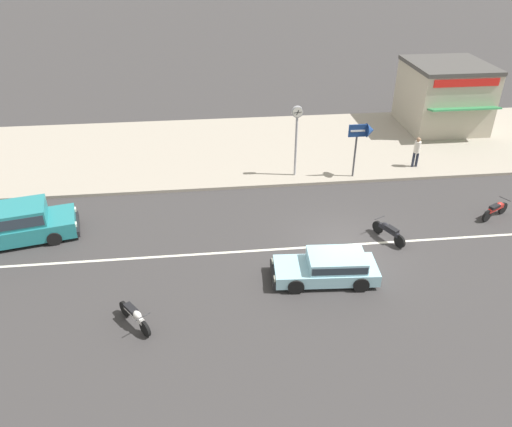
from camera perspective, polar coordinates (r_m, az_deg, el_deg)
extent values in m
plane|color=#383535|center=(21.28, 10.16, -3.57)|extent=(160.00, 160.00, 0.00)
cube|color=silver|center=(21.28, 10.16, -3.56)|extent=(50.40, 0.14, 0.01)
cube|color=#9E9384|center=(30.22, 4.96, 7.73)|extent=(68.00, 10.00, 0.15)
cube|color=teal|center=(23.33, -25.70, -1.62)|extent=(5.06, 2.86, 0.70)
cube|color=teal|center=(23.05, -26.80, -0.26)|extent=(3.51, 2.35, 0.70)
cube|color=#28333D|center=(23.05, -26.80, -0.26)|extent=(3.39, 2.35, 0.45)
cube|color=black|center=(23.14, -19.70, -1.10)|extent=(0.51, 1.83, 0.28)
cube|color=white|center=(23.55, -19.97, 0.45)|extent=(0.13, 0.25, 0.14)
cube|color=white|center=(22.39, -19.89, -1.17)|extent=(0.13, 0.25, 0.14)
cylinder|color=black|center=(24.01, -22.00, -0.41)|extent=(0.63, 0.34, 0.60)
cylinder|color=black|center=(22.46, -22.05, -2.65)|extent=(0.63, 0.34, 0.60)
cube|color=#93C6D6|center=(19.02, 7.93, -6.48)|extent=(3.94, 1.81, 0.48)
cube|color=#93C6D6|center=(18.82, 9.18, -5.28)|extent=(2.20, 1.54, 0.46)
cube|color=#28333D|center=(18.82, 9.18, -5.28)|extent=(2.12, 1.57, 0.29)
cube|color=black|center=(18.85, 1.95, -6.94)|extent=(0.22, 1.54, 0.28)
cube|color=white|center=(18.29, 2.19, -7.47)|extent=(0.10, 0.24, 0.14)
cube|color=white|center=(19.16, 1.93, -5.45)|extent=(0.10, 0.24, 0.14)
cylinder|color=black|center=(18.34, 4.58, -8.28)|extent=(0.61, 0.26, 0.60)
cylinder|color=black|center=(19.51, 4.08, -5.54)|extent=(0.61, 0.26, 0.60)
cylinder|color=black|center=(18.76, 11.89, -7.93)|extent=(0.61, 0.26, 0.60)
cylinder|color=black|center=(19.91, 10.94, -5.27)|extent=(0.61, 0.26, 0.60)
cylinder|color=black|center=(17.06, -12.56, -12.73)|extent=(0.41, 0.51, 0.56)
cylinder|color=black|center=(17.96, -14.76, -10.49)|extent=(0.41, 0.51, 0.56)
cube|color=silver|center=(17.37, -13.77, -11.09)|extent=(0.77, 0.98, 0.18)
cube|color=black|center=(17.40, -14.11, -10.47)|extent=(0.54, 0.62, 0.12)
ellipsoid|color=silver|center=(17.14, -13.43, -11.19)|extent=(0.43, 0.46, 0.22)
cylinder|color=#232326|center=(16.75, -12.81, -11.42)|extent=(0.47, 0.35, 0.03)
cylinder|color=black|center=(25.67, 26.37, 0.54)|extent=(0.54, 0.35, 0.56)
cylinder|color=black|center=(24.69, 24.88, -0.26)|extent=(0.54, 0.35, 0.56)
cube|color=red|center=(25.08, 25.74, 0.54)|extent=(0.99, 0.61, 0.18)
cube|color=black|center=(24.90, 25.62, 0.72)|extent=(0.60, 0.47, 0.12)
ellipsoid|color=red|center=(25.20, 26.06, 0.92)|extent=(0.47, 0.40, 0.22)
cylinder|color=#232326|center=(25.42, 26.59, 1.50)|extent=(0.29, 0.51, 0.03)
cylinder|color=black|center=(22.22, 13.74, -1.54)|extent=(0.33, 0.55, 0.56)
cylinder|color=black|center=(21.51, 16.10, -3.08)|extent=(0.33, 0.55, 0.56)
cube|color=black|center=(21.75, 14.97, -1.86)|extent=(0.60, 1.05, 0.18)
cube|color=black|center=(21.59, 15.31, -1.74)|extent=(0.47, 0.63, 0.12)
ellipsoid|color=black|center=(21.82, 14.59, -1.32)|extent=(0.39, 0.46, 0.22)
cylinder|color=#232326|center=(21.95, 13.95, -0.47)|extent=(0.52, 0.27, 0.03)
cylinder|color=#9E9EA3|center=(25.79, 4.57, 7.59)|extent=(0.12, 0.12, 3.17)
cylinder|color=#9E9EA3|center=(25.12, 4.75, 11.51)|extent=(0.57, 0.18, 0.57)
cylinder|color=white|center=(25.03, 4.79, 11.44)|extent=(0.50, 0.02, 0.50)
cylinder|color=white|center=(25.20, 4.71, 11.58)|extent=(0.50, 0.02, 0.50)
cube|color=black|center=(25.02, 4.79, 11.43)|extent=(0.12, 0.01, 0.25)
cube|color=black|center=(25.02, 4.79, 11.43)|extent=(0.41, 0.01, 0.06)
cylinder|color=#4C4C51|center=(26.27, 11.20, 6.40)|extent=(0.10, 0.10, 2.21)
cube|color=navy|center=(25.69, 11.54, 9.27)|extent=(0.93, 0.06, 0.64)
cone|color=navy|center=(25.89, 12.92, 9.27)|extent=(0.36, 0.71, 0.71)
cube|color=white|center=(25.66, 11.57, 9.24)|extent=(0.74, 0.01, 0.10)
cylinder|color=#232838|center=(28.43, 17.54, 5.91)|extent=(0.14, 0.14, 0.83)
cylinder|color=#232838|center=(28.50, 17.91, 5.92)|extent=(0.14, 0.14, 0.83)
cylinder|color=silver|center=(28.19, 17.96, 7.25)|extent=(0.34, 0.34, 0.62)
sphere|color=#997051|center=(28.03, 18.09, 8.04)|extent=(0.22, 0.22, 0.22)
cube|color=#B2A893|center=(34.55, 20.63, 12.35)|extent=(4.64, 4.78, 3.78)
cube|color=#474442|center=(34.04, 21.27, 15.54)|extent=(4.74, 4.88, 0.24)
cube|color=#33844C|center=(32.20, 22.70, 10.98)|extent=(4.18, 0.90, 0.28)
cube|color=red|center=(32.08, 22.95, 13.59)|extent=(3.95, 0.08, 0.44)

